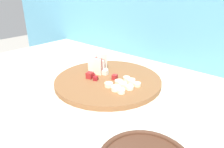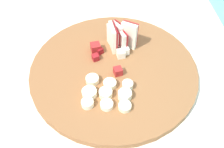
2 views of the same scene
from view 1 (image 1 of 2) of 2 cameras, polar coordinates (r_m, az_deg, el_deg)
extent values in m
cube|color=#5BA3C1|center=(1.10, 11.88, -9.79)|extent=(2.40, 0.04, 1.28)
cylinder|color=brown|center=(0.73, -1.11, -1.79)|extent=(0.38, 0.38, 0.02)
cube|color=maroon|center=(0.76, -4.42, 2.35)|extent=(0.05, 0.01, 0.06)
cube|color=#EFE5CC|center=(0.75, -4.65, 2.22)|extent=(0.05, 0.02, 0.06)
cube|color=maroon|center=(0.77, -4.77, 2.14)|extent=(0.04, 0.02, 0.05)
cube|color=#EFE5CC|center=(0.76, -4.97, 1.97)|extent=(0.05, 0.03, 0.05)
cube|color=maroon|center=(0.77, -3.73, 2.32)|extent=(0.05, 0.03, 0.05)
cube|color=white|center=(0.77, -3.89, 2.16)|extent=(0.05, 0.03, 0.05)
cube|color=maroon|center=(0.78, -4.80, 2.72)|extent=(0.03, 0.03, 0.06)
cube|color=white|center=(0.77, -4.87, 2.54)|extent=(0.04, 0.03, 0.06)
cube|color=#A32323|center=(0.79, -2.98, 3.36)|extent=(0.02, 0.04, 0.07)
cube|color=beige|center=(0.78, -2.82, 3.19)|extent=(0.03, 0.04, 0.07)
cube|color=maroon|center=(0.71, -4.60, -1.24)|extent=(0.02, 0.02, 0.01)
cube|color=white|center=(0.77, -1.96, 0.87)|extent=(0.02, 0.02, 0.02)
cube|color=#A32323|center=(0.73, -6.22, -0.36)|extent=(0.03, 0.03, 0.02)
cube|color=maroon|center=(0.73, -5.35, -0.54)|extent=(0.02, 0.02, 0.01)
cube|color=#A32323|center=(0.71, 1.04, -0.97)|extent=(0.02, 0.02, 0.02)
cube|color=beige|center=(0.77, -3.48, 0.78)|extent=(0.02, 0.02, 0.01)
cube|color=#EFE5CC|center=(0.75, -1.91, 0.47)|extent=(0.02, 0.02, 0.02)
cylinder|color=beige|center=(0.67, -0.92, -2.99)|extent=(0.03, 0.03, 0.01)
cylinder|color=white|center=(0.64, 1.06, -4.00)|extent=(0.03, 0.03, 0.01)
cylinder|color=white|center=(0.63, 2.62, -4.79)|extent=(0.02, 0.02, 0.01)
cylinder|color=beige|center=(0.68, 1.91, -2.27)|extent=(0.03, 0.03, 0.01)
cylinder|color=beige|center=(0.66, 3.05, -3.04)|extent=(0.03, 0.03, 0.01)
cylinder|color=white|center=(0.65, 4.95, -3.78)|extent=(0.03, 0.03, 0.01)
cylinder|color=#F4EAC6|center=(0.71, 4.07, -1.34)|extent=(0.02, 0.02, 0.01)
cylinder|color=white|center=(0.69, 5.35, -2.05)|extent=(0.03, 0.03, 0.02)
cylinder|color=beige|center=(0.68, 7.01, -2.88)|extent=(0.03, 0.03, 0.01)
camera|label=2|loc=(0.49, 33.67, 28.42)|focal=36.15mm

